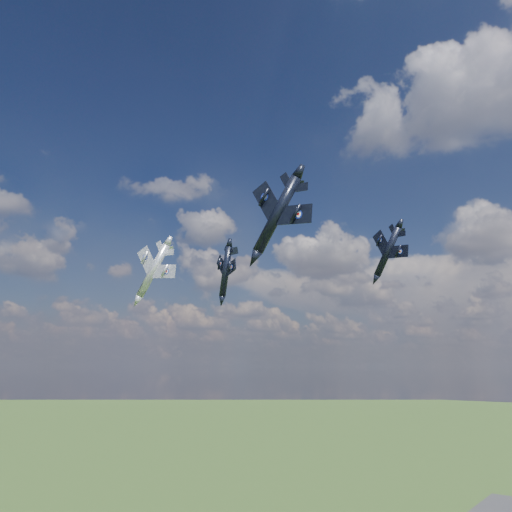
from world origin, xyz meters
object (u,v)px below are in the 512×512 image
Objects in this scene: jet_high_navy at (388,251)px; jet_left_silver at (153,270)px; jet_lead_navy at (226,271)px; jet_right_navy at (277,214)px.

jet_high_navy reaches higher than jet_left_silver.
jet_lead_navy is 0.79× the size of jet_left_silver.
jet_left_silver is at bearing -147.20° from jet_lead_navy.
jet_left_silver reaches higher than jet_lead_navy.
jet_left_silver is (-44.52, 18.91, 1.42)m from jet_right_navy.
jet_lead_navy is 17.42m from jet_left_silver.
jet_high_navy is at bearing 88.62° from jet_right_navy.
jet_right_navy is (27.42, -21.74, 0.35)m from jet_lead_navy.
jet_lead_navy is at bearing -130.84° from jet_high_navy.
jet_high_navy is (24.70, 16.34, 3.20)m from jet_lead_navy.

